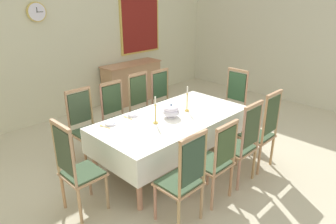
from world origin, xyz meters
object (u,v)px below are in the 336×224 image
at_px(chair_south_a, 183,178).
at_px(chair_south_c, 242,143).
at_px(chair_north_a, 86,126).
at_px(mounted_clock, 36,12).
at_px(chair_north_d, 165,100).
at_px(spoon_primary, 103,126).
at_px(chair_north_b, 117,115).
at_px(chair_north_c, 143,106).
at_px(dining_table, 172,122).
at_px(bowl_near_left, 110,123).
at_px(bowl_near_right, 133,115).
at_px(soup_tureen, 171,111).
at_px(sideboard, 132,82).
at_px(framed_painting, 140,23).
at_px(candlestick_east, 187,101).
at_px(chair_south_d, 262,130).
at_px(candlestick_west, 155,113).
at_px(spoon_secondary, 126,117).
at_px(chair_south_b, 216,160).
at_px(chair_head_east, 232,102).
at_px(chair_head_west, 76,168).

xyz_separation_m(chair_south_a, chair_south_c, (1.14, -0.00, 0.01)).
xyz_separation_m(chair_north_a, mounted_clock, (0.32, 1.88, 1.51)).
xyz_separation_m(chair_north_d, spoon_primary, (-1.71, -0.55, 0.19)).
xyz_separation_m(chair_south_a, chair_north_d, (1.66, 1.95, -0.01)).
distance_m(chair_north_b, chair_north_c, 0.55).
bearing_deg(dining_table, chair_north_c, 72.93).
xyz_separation_m(chair_south_c, chair_north_d, (0.52, 1.96, -0.02)).
distance_m(chair_north_a, bowl_near_left, 0.61).
bearing_deg(bowl_near_right, chair_north_b, 77.54).
relative_size(soup_tureen, mounted_clock, 0.70).
xyz_separation_m(chair_north_a, soup_tureen, (0.82, -0.98, 0.28)).
bearing_deg(bowl_near_right, chair_north_c, 39.20).
relative_size(sideboard, framed_painting, 1.05).
bearing_deg(framed_painting, candlestick_east, -118.64).
xyz_separation_m(chair_north_a, chair_north_d, (1.66, -0.00, -0.00)).
bearing_deg(chair_south_d, mounted_clock, 109.12).
distance_m(dining_table, candlestick_west, 0.40).
height_order(chair_north_a, soup_tureen, chair_north_a).
xyz_separation_m(dining_table, spoon_secondary, (-0.48, 0.45, 0.08)).
bearing_deg(bowl_near_left, chair_south_a, -92.09).
height_order(chair_south_b, sideboard, chair_south_b).
xyz_separation_m(sideboard, mounted_clock, (-1.88, 0.24, 1.63)).
distance_m(dining_table, bowl_near_left, 0.89).
bearing_deg(candlestick_east, chair_north_d, 62.99).
height_order(chair_north_a, bowl_near_left, chair_north_a).
height_order(chair_south_b, chair_north_d, chair_north_d).
height_order(chair_south_b, chair_north_c, chair_north_c).
relative_size(bowl_near_left, bowl_near_right, 0.97).
relative_size(dining_table, chair_south_b, 2.13).
relative_size(chair_north_d, chair_head_east, 0.96).
relative_size(chair_head_west, bowl_near_left, 8.11).
bearing_deg(chair_south_d, chair_south_b, 179.60).
distance_m(chair_south_b, candlestick_west, 1.04).
bearing_deg(chair_head_east, mounted_clock, 35.69).
relative_size(chair_head_west, candlestick_west, 3.05).
bearing_deg(chair_head_west, spoon_secondary, 113.16).
bearing_deg(spoon_secondary, chair_head_west, -160.86).
bearing_deg(chair_head_east, spoon_secondary, 77.35).
xyz_separation_m(chair_head_west, candlestick_west, (1.22, 0.00, 0.32)).
bearing_deg(mounted_clock, bowl_near_right, -86.78).
relative_size(chair_south_d, bowl_near_right, 7.98).
height_order(chair_south_c, candlestick_west, chair_south_c).
distance_m(chair_north_d, sideboard, 1.73).
bearing_deg(chair_north_d, chair_head_west, 22.45).
relative_size(chair_south_d, mounted_clock, 3.44).
bearing_deg(mounted_clock, chair_north_c, -66.67).
bearing_deg(chair_north_b, chair_north_a, -0.08).
relative_size(candlestick_west, bowl_near_right, 2.57).
xyz_separation_m(chair_south_b, bowl_near_left, (-0.53, 1.37, 0.22)).
bearing_deg(bowl_near_right, dining_table, -48.80).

